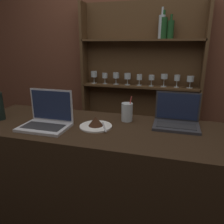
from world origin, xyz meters
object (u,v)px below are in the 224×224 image
Objects in this scene: cake_plate at (96,123)px; laptop_near at (47,119)px; laptop_far at (177,119)px; water_glass at (127,112)px.

laptop_near is at bearing -166.12° from cake_plate.
laptop_near is at bearing -163.29° from laptop_far.
laptop_far reaches higher than water_glass.
cake_plate is 1.18× the size of water_glass.
laptop_far is 1.62× the size of water_glass.
water_glass is (0.49, 0.26, 0.01)m from laptop_near.
laptop_near reaches higher than water_glass.
laptop_near is 0.33m from cake_plate.
cake_plate is at bearing -161.59° from laptop_far.
laptop_far is 0.34m from water_glass.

